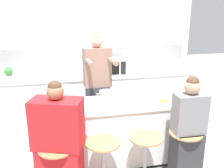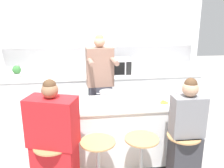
# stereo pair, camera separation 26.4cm
# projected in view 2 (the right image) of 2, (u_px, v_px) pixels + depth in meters

# --- Properties ---
(ground_plane) EXTENTS (16.00, 16.00, 0.00)m
(ground_plane) POSITION_uv_depth(u_px,v_px,m) (113.00, 161.00, 3.66)
(ground_plane) COLOR gray
(wall_back) EXTENTS (4.09, 0.22, 2.70)m
(wall_back) POSITION_uv_depth(u_px,v_px,m) (100.00, 41.00, 4.89)
(wall_back) COLOR white
(wall_back) RESTS_ON ground_plane
(back_counter) EXTENTS (3.79, 0.60, 0.93)m
(back_counter) POSITION_uv_depth(u_px,v_px,m) (102.00, 97.00, 4.93)
(back_counter) COLOR silver
(back_counter) RESTS_ON ground_plane
(kitchen_island) EXTENTS (1.93, 0.68, 0.91)m
(kitchen_island) POSITION_uv_depth(u_px,v_px,m) (113.00, 133.00, 3.53)
(kitchen_island) COLOR black
(kitchen_island) RESTS_ON ground_plane
(bar_stool_leftmost) EXTENTS (0.40, 0.40, 0.69)m
(bar_stool_leftmost) POSITION_uv_depth(u_px,v_px,m) (53.00, 168.00, 2.84)
(bar_stool_leftmost) COLOR tan
(bar_stool_leftmost) RESTS_ON ground_plane
(bar_stool_center_left) EXTENTS (0.40, 0.40, 0.69)m
(bar_stool_center_left) POSITION_uv_depth(u_px,v_px,m) (98.00, 164.00, 2.92)
(bar_stool_center_left) COLOR tan
(bar_stool_center_left) RESTS_ON ground_plane
(bar_stool_center_right) EXTENTS (0.40, 0.40, 0.69)m
(bar_stool_center_right) POSITION_uv_depth(u_px,v_px,m) (141.00, 160.00, 2.99)
(bar_stool_center_right) COLOR tan
(bar_stool_center_right) RESTS_ON ground_plane
(bar_stool_rightmost) EXTENTS (0.40, 0.40, 0.69)m
(bar_stool_rightmost) POSITION_uv_depth(u_px,v_px,m) (182.00, 157.00, 3.05)
(bar_stool_rightmost) COLOR tan
(bar_stool_rightmost) RESTS_ON ground_plane
(person_cooking) EXTENTS (0.45, 0.58, 1.78)m
(person_cooking) POSITION_uv_depth(u_px,v_px,m) (100.00, 92.00, 3.96)
(person_cooking) COLOR #383842
(person_cooking) RESTS_ON ground_plane
(person_wrapped_blanket) EXTENTS (0.60, 0.45, 1.44)m
(person_wrapped_blanket) POSITION_uv_depth(u_px,v_px,m) (54.00, 145.00, 2.78)
(person_wrapped_blanket) COLOR red
(person_wrapped_blanket) RESTS_ON ground_plane
(person_seated_near) EXTENTS (0.39, 0.27, 1.40)m
(person_seated_near) POSITION_uv_depth(u_px,v_px,m) (186.00, 139.00, 2.99)
(person_seated_near) COLOR #333338
(person_seated_near) RESTS_ON ground_plane
(cooking_pot) EXTENTS (0.32, 0.23, 0.12)m
(cooking_pot) POSITION_uv_depth(u_px,v_px,m) (108.00, 95.00, 3.52)
(cooking_pot) COLOR #B7BABC
(cooking_pot) RESTS_ON kitchen_island
(fruit_bowl) EXTENTS (0.21, 0.21, 0.08)m
(fruit_bowl) POSITION_uv_depth(u_px,v_px,m) (101.00, 106.00, 3.18)
(fruit_bowl) COLOR #B7BABC
(fruit_bowl) RESTS_ON kitchen_island
(mixing_bowl_steel) EXTENTS (0.19, 0.19, 0.08)m
(mixing_bowl_steel) POSITION_uv_depth(u_px,v_px,m) (137.00, 97.00, 3.51)
(mixing_bowl_steel) COLOR white
(mixing_bowl_steel) RESTS_ON kitchen_island
(coffee_cup_near) EXTENTS (0.10, 0.07, 0.09)m
(coffee_cup_near) POSITION_uv_depth(u_px,v_px,m) (66.00, 102.00, 3.31)
(coffee_cup_near) COLOR orange
(coffee_cup_near) RESTS_ON kitchen_island
(banana_bunch) EXTENTS (0.14, 0.10, 0.05)m
(banana_bunch) POSITION_uv_depth(u_px,v_px,m) (164.00, 102.00, 3.37)
(banana_bunch) COLOR yellow
(banana_bunch) RESTS_ON kitchen_island
(juice_carton) EXTENTS (0.08, 0.08, 0.19)m
(juice_carton) POSITION_uv_depth(u_px,v_px,m) (179.00, 100.00, 3.24)
(juice_carton) COLOR #7A428E
(juice_carton) RESTS_ON kitchen_island
(microwave) EXTENTS (0.55, 0.35, 0.31)m
(microwave) POSITION_uv_depth(u_px,v_px,m) (117.00, 67.00, 4.75)
(microwave) COLOR white
(microwave) RESTS_ON back_counter
(potted_plant) EXTENTS (0.16, 0.16, 0.22)m
(potted_plant) POSITION_uv_depth(u_px,v_px,m) (17.00, 71.00, 4.56)
(potted_plant) COLOR beige
(potted_plant) RESTS_ON back_counter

